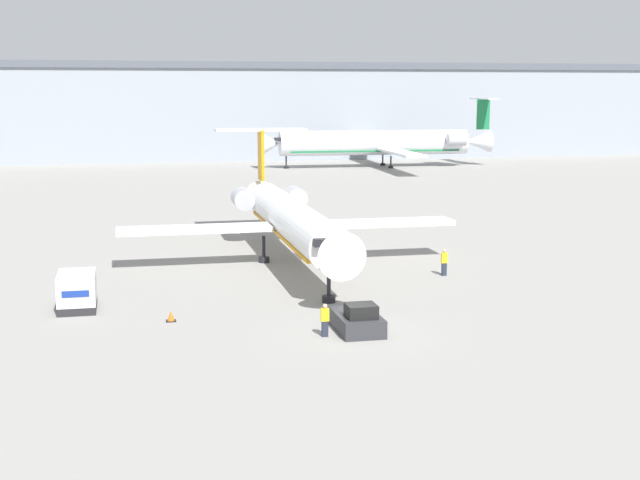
{
  "coord_description": "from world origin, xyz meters",
  "views": [
    {
      "loc": [
        -11.59,
        -42.78,
        12.44
      ],
      "look_at": [
        0.0,
        9.65,
        3.34
      ],
      "focal_mm": 50.0,
      "sensor_mm": 36.0,
      "label": 1
    }
  ],
  "objects_px": {
    "worker_by_wing": "(444,262)",
    "traffic_cone_left": "(171,316)",
    "airplane_main": "(290,218)",
    "pushback_tug": "(357,320)",
    "worker_near_tug": "(325,320)",
    "airplane_parked_far_left": "(379,143)",
    "luggage_cart": "(77,291)"
  },
  "relations": [
    {
      "from": "pushback_tug",
      "to": "worker_by_wing",
      "type": "distance_m",
      "value": 15.46
    },
    {
      "from": "airplane_parked_far_left",
      "to": "luggage_cart",
      "type": "bearing_deg",
      "value": -116.38
    },
    {
      "from": "luggage_cart",
      "to": "worker_near_tug",
      "type": "relative_size",
      "value": 1.98
    },
    {
      "from": "luggage_cart",
      "to": "traffic_cone_left",
      "type": "relative_size",
      "value": 5.69
    },
    {
      "from": "worker_by_wing",
      "to": "traffic_cone_left",
      "type": "relative_size",
      "value": 3.07
    },
    {
      "from": "luggage_cart",
      "to": "airplane_parked_far_left",
      "type": "xyz_separation_m",
      "value": [
        43.4,
        87.49,
        2.86
      ]
    },
    {
      "from": "worker_near_tug",
      "to": "traffic_cone_left",
      "type": "xyz_separation_m",
      "value": [
        -7.5,
        4.78,
        -0.61
      ]
    },
    {
      "from": "worker_by_wing",
      "to": "pushback_tug",
      "type": "bearing_deg",
      "value": -127.17
    },
    {
      "from": "luggage_cart",
      "to": "traffic_cone_left",
      "type": "xyz_separation_m",
      "value": [
        5.07,
        -3.82,
        -0.78
      ]
    },
    {
      "from": "luggage_cart",
      "to": "traffic_cone_left",
      "type": "bearing_deg",
      "value": -37.01
    },
    {
      "from": "pushback_tug",
      "to": "luggage_cart",
      "type": "height_order",
      "value": "luggage_cart"
    },
    {
      "from": "pushback_tug",
      "to": "airplane_parked_far_left",
      "type": "relative_size",
      "value": 0.1
    },
    {
      "from": "airplane_main",
      "to": "traffic_cone_left",
      "type": "xyz_separation_m",
      "value": [
        -9.34,
        -14.63,
        -3.07
      ]
    },
    {
      "from": "pushback_tug",
      "to": "worker_near_tug",
      "type": "xyz_separation_m",
      "value": [
        -1.86,
        -0.63,
        0.31
      ]
    },
    {
      "from": "luggage_cart",
      "to": "airplane_parked_far_left",
      "type": "bearing_deg",
      "value": 63.62
    },
    {
      "from": "airplane_main",
      "to": "airplane_parked_far_left",
      "type": "distance_m",
      "value": 81.98
    },
    {
      "from": "worker_by_wing",
      "to": "worker_near_tug",
      "type": "bearing_deg",
      "value": -130.88
    },
    {
      "from": "airplane_main",
      "to": "worker_near_tug",
      "type": "distance_m",
      "value": 19.65
    },
    {
      "from": "luggage_cart",
      "to": "traffic_cone_left",
      "type": "height_order",
      "value": "luggage_cart"
    },
    {
      "from": "airplane_main",
      "to": "pushback_tug",
      "type": "bearing_deg",
      "value": -89.92
    },
    {
      "from": "worker_near_tug",
      "to": "pushback_tug",
      "type": "bearing_deg",
      "value": 18.63
    },
    {
      "from": "airplane_main",
      "to": "airplane_parked_far_left",
      "type": "xyz_separation_m",
      "value": [
        28.98,
        76.68,
        0.57
      ]
    },
    {
      "from": "worker_by_wing",
      "to": "traffic_cone_left",
      "type": "xyz_separation_m",
      "value": [
        -18.7,
        -8.17,
        -0.69
      ]
    },
    {
      "from": "pushback_tug",
      "to": "airplane_parked_far_left",
      "type": "height_order",
      "value": "airplane_parked_far_left"
    },
    {
      "from": "luggage_cart",
      "to": "worker_by_wing",
      "type": "bearing_deg",
      "value": 10.35
    },
    {
      "from": "worker_near_tug",
      "to": "airplane_parked_far_left",
      "type": "xyz_separation_m",
      "value": [
        30.82,
        96.09,
        3.02
      ]
    },
    {
      "from": "luggage_cart",
      "to": "worker_by_wing",
      "type": "height_order",
      "value": "luggage_cart"
    },
    {
      "from": "traffic_cone_left",
      "to": "pushback_tug",
      "type": "bearing_deg",
      "value": -23.9
    },
    {
      "from": "pushback_tug",
      "to": "worker_near_tug",
      "type": "height_order",
      "value": "worker_near_tug"
    },
    {
      "from": "pushback_tug",
      "to": "luggage_cart",
      "type": "relative_size",
      "value": 1.16
    },
    {
      "from": "airplane_main",
      "to": "pushback_tug",
      "type": "xyz_separation_m",
      "value": [
        0.02,
        -18.78,
        -2.77
      ]
    },
    {
      "from": "worker_by_wing",
      "to": "traffic_cone_left",
      "type": "bearing_deg",
      "value": -156.41
    }
  ]
}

